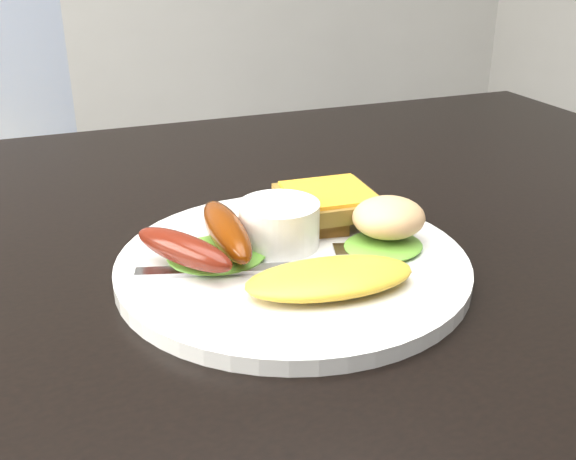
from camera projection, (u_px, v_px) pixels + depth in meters
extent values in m
cube|color=black|center=(235.00, 259.00, 0.60)|extent=(1.20, 0.80, 0.04)
imported|color=navy|center=(351.00, 70.00, 1.15)|extent=(0.58, 0.41, 1.56)
cylinder|color=white|center=(293.00, 265.00, 0.53)|extent=(0.28, 0.28, 0.01)
ellipsoid|color=#5A8F2C|center=(217.00, 254.00, 0.52)|extent=(0.09, 0.08, 0.01)
ellipsoid|color=#4A8F2C|center=(383.00, 246.00, 0.54)|extent=(0.07, 0.07, 0.01)
ellipsoid|color=yellow|center=(330.00, 278.00, 0.48)|extent=(0.13, 0.07, 0.02)
ellipsoid|color=maroon|center=(183.00, 249.00, 0.50)|extent=(0.07, 0.09, 0.02)
ellipsoid|color=#6A2B01|center=(226.00, 230.00, 0.53)|extent=(0.03, 0.11, 0.03)
cylinder|color=white|center=(279.00, 225.00, 0.54)|extent=(0.07, 0.07, 0.04)
cube|color=brown|center=(298.00, 217.00, 0.59)|extent=(0.08, 0.08, 0.01)
cube|color=olive|center=(329.00, 201.00, 0.59)|extent=(0.08, 0.08, 0.01)
ellipsoid|color=beige|center=(389.00, 217.00, 0.54)|extent=(0.06, 0.06, 0.03)
cube|color=#ADAFB7|center=(241.00, 270.00, 0.51)|extent=(0.15, 0.06, 0.00)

